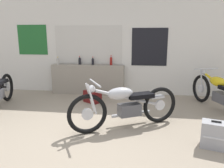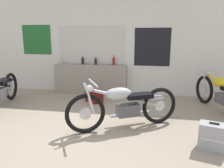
{
  "view_description": "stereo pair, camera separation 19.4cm",
  "coord_description": "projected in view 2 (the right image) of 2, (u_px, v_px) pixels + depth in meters",
  "views": [
    {
      "loc": [
        0.92,
        -3.15,
        1.72
      ],
      "look_at": [
        0.32,
        1.32,
        0.7
      ],
      "focal_mm": 35.0,
      "sensor_mm": 36.0,
      "label": 1
    },
    {
      "loc": [
        1.11,
        -3.12,
        1.72
      ],
      "look_at": [
        0.32,
        1.32,
        0.7
      ],
      "focal_mm": 35.0,
      "sensor_mm": 36.0,
      "label": 2
    }
  ],
  "objects": [
    {
      "name": "motorcycle_yellow",
      "position": [
        223.0,
        94.0,
        4.86
      ],
      "size": [
        0.89,
        2.08,
        0.91
      ],
      "color": "black",
      "rests_on": "ground_plane"
    },
    {
      "name": "wall_back",
      "position": [
        112.0,
        46.0,
        6.35
      ],
      "size": [
        10.0,
        0.07,
        2.8
      ],
      "color": "silver",
      "rests_on": "ground_plane"
    },
    {
      "name": "sill_counter",
      "position": [
        91.0,
        79.0,
        6.5
      ],
      "size": [
        2.14,
        0.28,
        0.87
      ],
      "color": "gray",
      "rests_on": "ground_plane"
    },
    {
      "name": "bottle_leftmost",
      "position": [
        61.0,
        61.0,
        6.51
      ],
      "size": [
        0.08,
        0.08,
        0.22
      ],
      "color": "#B7B2A8",
      "rests_on": "sill_counter"
    },
    {
      "name": "motorcycle_silver",
      "position": [
        124.0,
        105.0,
        4.05
      ],
      "size": [
        1.97,
        1.12,
        0.93
      ],
      "color": "black",
      "rests_on": "ground_plane"
    },
    {
      "name": "ground_plane",
      "position": [
        79.0,
        142.0,
        3.57
      ],
      "size": [
        24.0,
        24.0,
        0.0
      ],
      "primitive_type": "plane",
      "color": "gray"
    },
    {
      "name": "hard_case_silver",
      "position": [
        213.0,
        137.0,
        3.3
      ],
      "size": [
        0.46,
        0.36,
        0.44
      ],
      "color": "#9E9EA3",
      "rests_on": "ground_plane"
    },
    {
      "name": "bottle_left_center",
      "position": [
        83.0,
        61.0,
        6.47
      ],
      "size": [
        0.08,
        0.08,
        0.25
      ],
      "color": "black",
      "rests_on": "sill_counter"
    },
    {
      "name": "bottle_center",
      "position": [
        96.0,
        61.0,
        6.37
      ],
      "size": [
        0.07,
        0.07,
        0.23
      ],
      "color": "black",
      "rests_on": "sill_counter"
    },
    {
      "name": "bottle_right_center",
      "position": [
        114.0,
        61.0,
        6.29
      ],
      "size": [
        0.07,
        0.07,
        0.29
      ],
      "color": "maroon",
      "rests_on": "sill_counter"
    },
    {
      "name": "hard_case_darkred",
      "position": [
        94.0,
        96.0,
        5.71
      ],
      "size": [
        0.51,
        0.47,
        0.33
      ],
      "color": "maroon",
      "rests_on": "ground_plane"
    }
  ]
}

